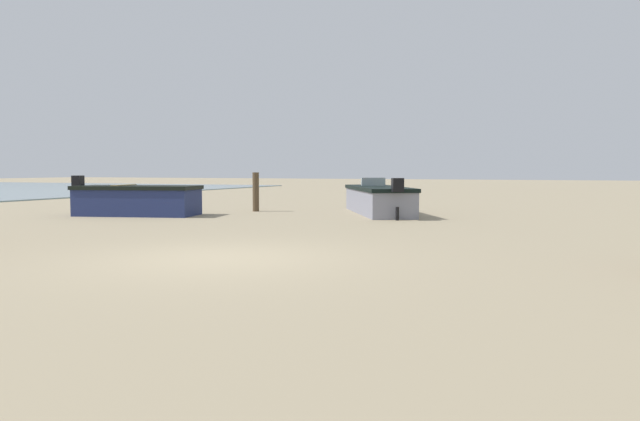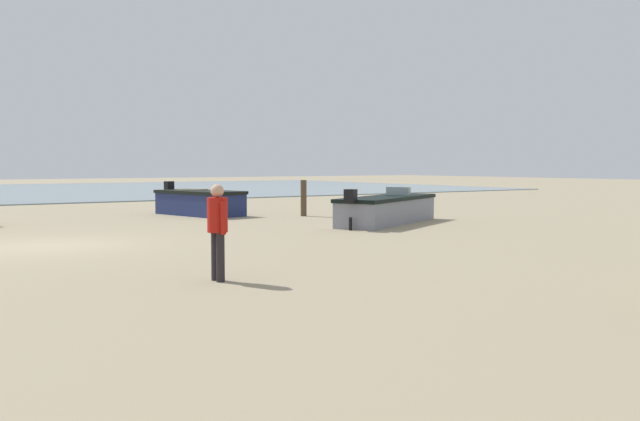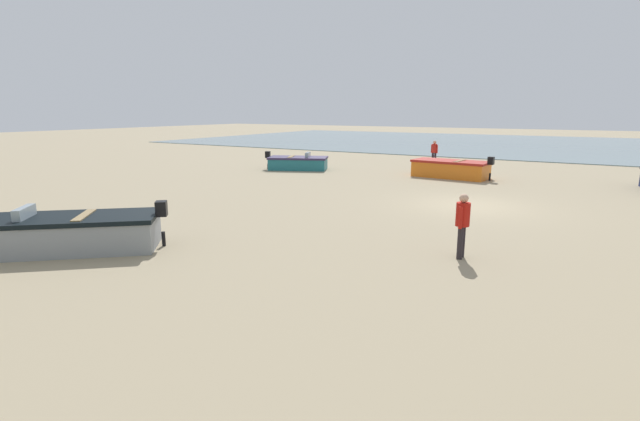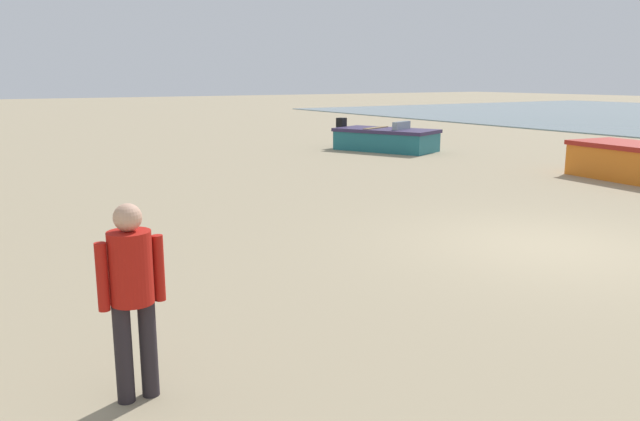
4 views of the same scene
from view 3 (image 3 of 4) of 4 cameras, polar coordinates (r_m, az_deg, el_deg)
name	(u,v)px [view 3 (image 3 of 4)]	position (r m, az deg, el deg)	size (l,w,h in m)	color
ground_plane	(470,206)	(18.83, 17.90, 0.58)	(160.00, 160.00, 0.00)	#9C8B6D
tidal_water	(552,145)	(54.31, 26.57, 7.17)	(80.00, 36.00, 0.06)	gray
boat_grey_2	(62,233)	(13.82, -29.02, -2.45)	(4.74, 4.40, 1.23)	gray
boat_teal_5	(298,163)	(28.86, -2.71, 5.84)	(3.95, 2.99, 1.10)	#1F6A78
boat_orange_6	(451,169)	(26.35, 15.70, 4.93)	(4.33, 2.09, 1.24)	orange
beach_walker_foreground	(434,151)	(32.05, 13.81, 7.12)	(0.53, 0.43, 1.62)	#271D26
beach_walker_distant	(463,221)	(11.91, 17.05, -1.19)	(0.34, 0.53, 1.62)	#272126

